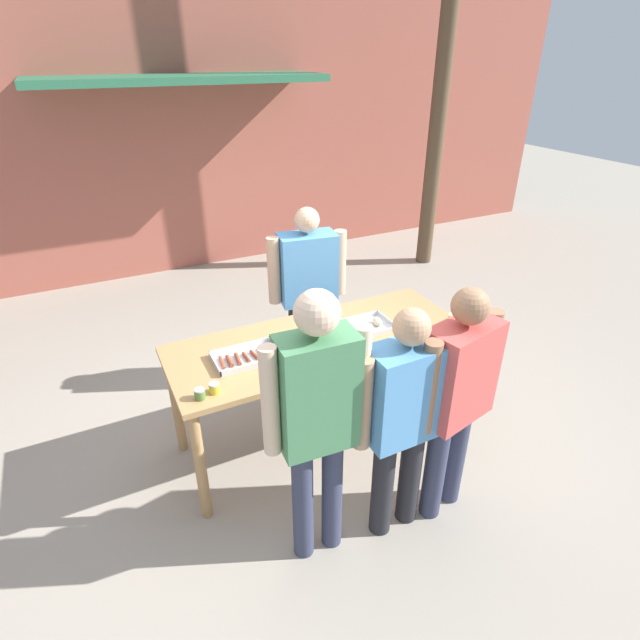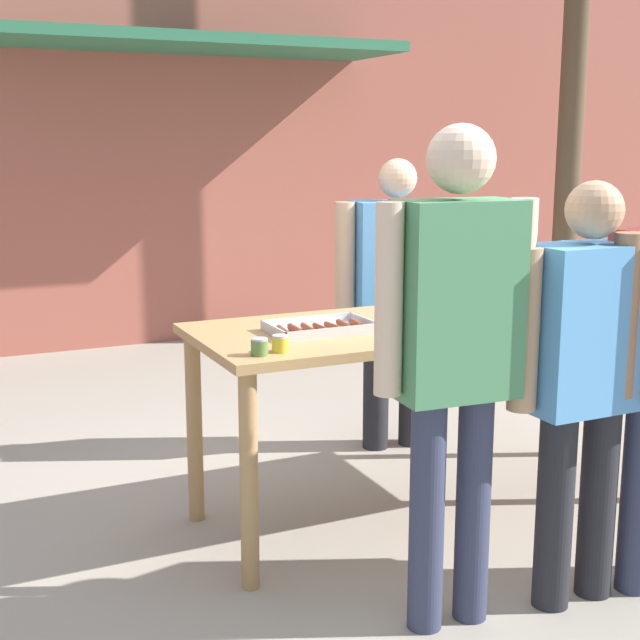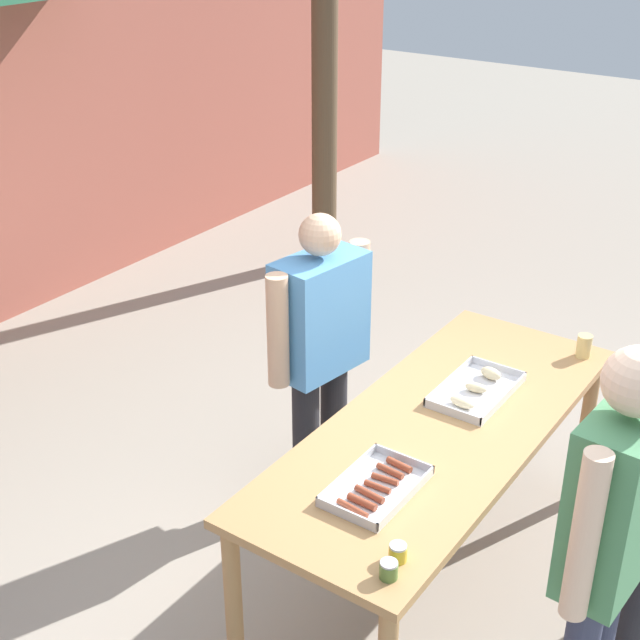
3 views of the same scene
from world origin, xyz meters
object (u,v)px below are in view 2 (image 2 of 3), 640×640
(food_tray_sausages, at_px, (320,329))
(person_server_behind_table, at_px, (396,282))
(condiment_jar_mustard, at_px, (259,347))
(food_tray_buns, at_px, (492,311))
(person_customer_holding_hotdog, at_px, (456,336))
(beer_cup, at_px, (639,302))
(person_customer_waiting_in_line, at_px, (585,363))
(condiment_jar_ketchup, at_px, (280,344))

(food_tray_sausages, bearing_deg, person_server_behind_table, 45.16)
(food_tray_sausages, height_order, condiment_jar_mustard, condiment_jar_mustard)
(food_tray_buns, height_order, person_customer_holding_hotdog, person_customer_holding_hotdog)
(beer_cup, bearing_deg, person_customer_waiting_in_line, -143.66)
(food_tray_buns, distance_m, person_server_behind_table, 0.85)
(condiment_jar_mustard, height_order, person_server_behind_table, person_server_behind_table)
(condiment_jar_ketchup, xyz_separation_m, person_customer_holding_hotdog, (0.39, -0.59, 0.11))
(food_tray_buns, relative_size, beer_cup, 4.18)
(food_tray_sausages, height_order, person_customer_holding_hotdog, person_customer_holding_hotdog)
(food_tray_sausages, xyz_separation_m, beer_cup, (1.48, -0.28, 0.04))
(food_tray_sausages, relative_size, person_server_behind_table, 0.27)
(person_customer_waiting_in_line, bearing_deg, beer_cup, -144.11)
(condiment_jar_mustard, height_order, beer_cup, beer_cup)
(condiment_jar_ketchup, relative_size, beer_cup, 0.57)
(food_tray_sausages, height_order, condiment_jar_ketchup, condiment_jar_ketchup)
(food_tray_buns, relative_size, person_customer_waiting_in_line, 0.31)
(person_customer_holding_hotdog, bearing_deg, person_server_behind_table, -109.95)
(person_customer_holding_hotdog, bearing_deg, beer_cup, -153.54)
(food_tray_sausages, bearing_deg, person_customer_waiting_in_line, -56.07)
(condiment_jar_mustard, bearing_deg, person_server_behind_table, 42.75)
(beer_cup, bearing_deg, food_tray_sausages, 169.44)
(food_tray_buns, xyz_separation_m, beer_cup, (0.61, -0.28, 0.04))
(food_tray_buns, xyz_separation_m, person_customer_holding_hotdog, (-0.77, -0.85, 0.13))
(food_tray_buns, distance_m, beer_cup, 0.67)
(food_tray_sausages, distance_m, person_customer_holding_hotdog, 0.87)
(condiment_jar_ketchup, bearing_deg, person_server_behind_table, 44.50)
(person_server_behind_table, height_order, person_customer_holding_hotdog, person_customer_holding_hotdog)
(person_customer_holding_hotdog, bearing_deg, condiment_jar_ketchup, -52.98)
(beer_cup, relative_size, person_customer_waiting_in_line, 0.07)
(food_tray_buns, relative_size, person_customer_holding_hotdog, 0.28)
(condiment_jar_ketchup, xyz_separation_m, beer_cup, (1.77, -0.01, 0.03))
(condiment_jar_ketchup, xyz_separation_m, person_customer_waiting_in_line, (0.90, -0.65, -0.02))
(condiment_jar_ketchup, bearing_deg, food_tray_sausages, 42.45)
(food_tray_sausages, distance_m, food_tray_buns, 0.87)
(condiment_jar_mustard, relative_size, person_customer_holding_hotdog, 0.04)
(person_customer_holding_hotdog, relative_size, person_customer_waiting_in_line, 1.12)
(beer_cup, distance_m, person_customer_waiting_in_line, 1.08)
(condiment_jar_ketchup, bearing_deg, condiment_jar_mustard, -168.97)
(person_server_behind_table, bearing_deg, person_customer_holding_hotdog, -104.99)
(condiment_jar_mustard, xyz_separation_m, person_customer_waiting_in_line, (0.99, -0.63, -0.02))
(food_tray_sausages, xyz_separation_m, condiment_jar_mustard, (-0.38, -0.28, 0.02))
(condiment_jar_ketchup, height_order, person_customer_waiting_in_line, person_customer_waiting_in_line)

